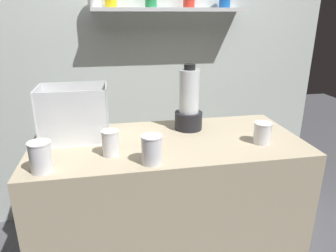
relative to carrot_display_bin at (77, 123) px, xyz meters
name	(u,v)px	position (x,y,z in m)	size (l,w,h in m)	color
counter	(168,213)	(0.46, -0.11, -0.54)	(1.40, 0.64, 0.90)	tan
back_wall_unit	(148,53)	(0.47, 0.66, 0.27)	(2.60, 0.24, 2.50)	silver
carrot_display_bin	(77,123)	(0.00, 0.00, 0.00)	(0.34, 0.23, 0.28)	white
blender_pitcher	(189,104)	(0.61, 0.04, 0.06)	(0.16, 0.16, 0.37)	black
juice_cup_beet_far_left	(41,159)	(-0.12, -0.34, -0.03)	(0.10, 0.10, 0.13)	white
juice_cup_pomegranate_left	(111,145)	(0.17, -0.23, -0.04)	(0.08, 0.08, 0.12)	white
juice_cup_mango_middle	(152,151)	(0.35, -0.35, -0.03)	(0.10, 0.10, 0.13)	white
juice_cup_orange_right	(262,134)	(0.93, -0.23, -0.04)	(0.09, 0.09, 0.11)	white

